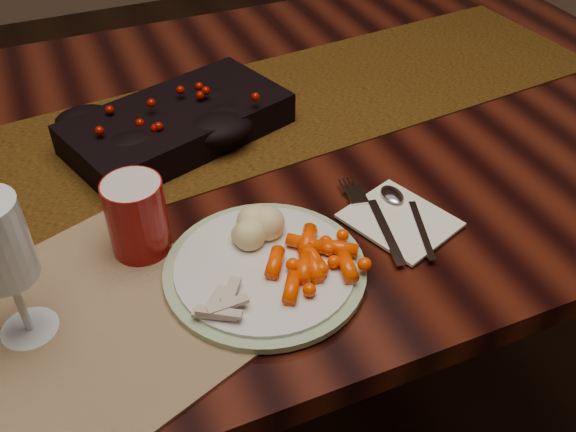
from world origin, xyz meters
name	(u,v)px	position (x,y,z in m)	size (l,w,h in m)	color
floor	(237,406)	(0.00, 0.00, 0.00)	(5.00, 5.00, 0.00)	black
dining_table	(227,299)	(0.00, 0.00, 0.38)	(1.80, 1.00, 0.75)	black
table_runner	(175,135)	(-0.05, 0.05, 0.75)	(1.62, 0.33, 0.00)	#3F2709
centerpiece	(177,119)	(-0.05, 0.04, 0.79)	(0.35, 0.18, 0.07)	black
placemat_main	(28,362)	(-0.32, -0.33, 0.75)	(0.46, 0.34, 0.00)	#9B6242
dinner_plate	(265,269)	(-0.03, -0.31, 0.76)	(0.26, 0.26, 0.01)	silver
baby_carrots	(309,261)	(0.02, -0.34, 0.78)	(0.11, 0.09, 0.02)	#FF3F00
mashed_potatoes	(256,229)	(-0.03, -0.27, 0.79)	(0.08, 0.07, 0.05)	tan
turkey_shreds	(221,304)	(-0.10, -0.36, 0.78)	(0.07, 0.06, 0.02)	#BCA095
napkin	(400,220)	(0.18, -0.29, 0.76)	(0.12, 0.14, 0.00)	white
fork	(378,221)	(0.15, -0.29, 0.76)	(0.03, 0.17, 0.00)	white
spoon	(412,218)	(0.19, -0.30, 0.76)	(0.03, 0.15, 0.00)	#B6B3D6
red_cup	(137,217)	(-0.16, -0.20, 0.81)	(0.08, 0.08, 0.11)	maroon
wine_glass	(8,273)	(-0.32, -0.29, 0.85)	(0.07, 0.07, 0.19)	#D0E5F7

